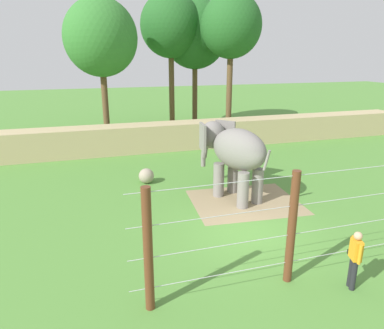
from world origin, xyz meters
TOP-DOWN VIEW (x-y plane):
  - ground_plane at (0.00, 0.00)m, footprint 120.00×120.00m
  - dirt_patch at (1.05, 2.51)m, footprint 4.77×4.03m
  - embankment_wall at (0.00, 12.27)m, footprint 36.00×1.80m
  - elephant at (0.75, 3.21)m, footprint 2.46×4.13m
  - enrichment_ball at (-2.56, 6.09)m, footprint 0.74×0.74m
  - cable_fence at (-0.07, -2.89)m, footprint 9.19×0.23m
  - zookeeper at (1.24, -3.70)m, footprint 0.32×0.59m
  - tree_far_left at (5.80, 15.71)m, footprint 4.52×4.52m
  - tree_left_of_centre at (4.29, 19.77)m, footprint 5.43×5.43m
  - tree_behind_wall at (-3.62, 16.23)m, footprint 5.02×5.02m
  - tree_right_of_centre at (2.00, 18.91)m, footprint 4.80×4.80m

SIDE VIEW (x-z plane):
  - ground_plane at x=0.00m, z-range 0.00..0.00m
  - dirt_patch at x=1.05m, z-range 0.00..0.01m
  - enrichment_ball at x=-2.56m, z-range 0.00..0.74m
  - embankment_wall at x=0.00m, z-range 0.00..1.73m
  - zookeeper at x=1.24m, z-range 0.09..1.76m
  - cable_fence at x=-0.07m, z-range 0.01..3.23m
  - elephant at x=0.75m, z-range 0.52..3.70m
  - tree_behind_wall at x=-3.62m, z-range 2.23..12.02m
  - tree_left_of_centre at x=4.29m, z-range 2.39..12.92m
  - tree_far_left at x=5.80m, z-range 2.80..13.26m
  - tree_right_of_centre at x=2.00m, z-range 2.82..13.60m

